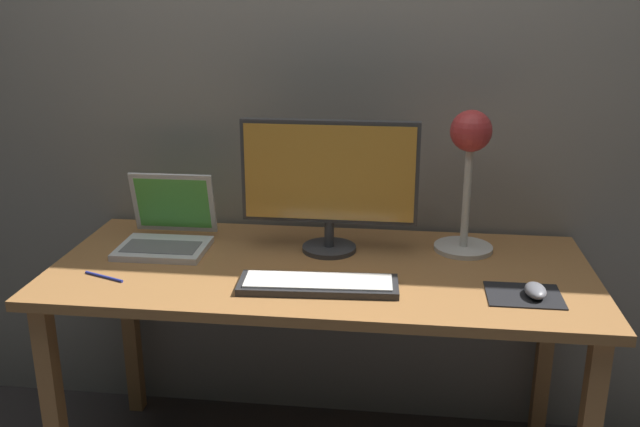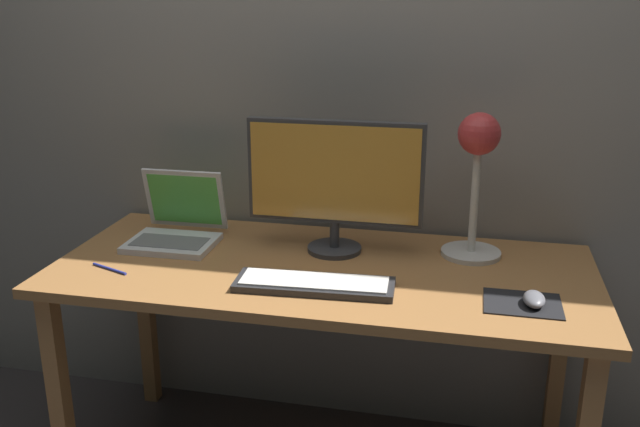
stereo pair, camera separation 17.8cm
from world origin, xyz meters
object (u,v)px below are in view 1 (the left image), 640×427
mouse (535,291)px  pen (104,277)px  keyboard_main (318,284)px  monitor (329,178)px  desk_lamp (469,158)px  laptop (168,226)px

mouse → pen: size_ratio=0.69×
keyboard_main → mouse: size_ratio=4.66×
monitor → keyboard_main: monitor is taller
keyboard_main → desk_lamp: bearing=39.6°
pen → mouse: bearing=0.7°
keyboard_main → desk_lamp: 0.61m
keyboard_main → mouse: (0.58, 0.01, 0.01)m
mouse → pen: bearing=-179.3°
pen → monitor: bearing=25.5°
monitor → pen: 0.72m
desk_lamp → mouse: desk_lamp is taller
laptop → monitor: bearing=1.1°
pen → laptop: bearing=71.1°
monitor → mouse: (0.58, -0.28, -0.22)m
keyboard_main → mouse: 0.58m
keyboard_main → desk_lamp: size_ratio=1.00×
monitor → laptop: monitor is taller
pen → keyboard_main: bearing=0.3°
desk_lamp → pen: 1.13m
laptop → mouse: size_ratio=2.88×
monitor → desk_lamp: bearing=7.6°
laptop → desk_lamp: (0.94, 0.07, 0.24)m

